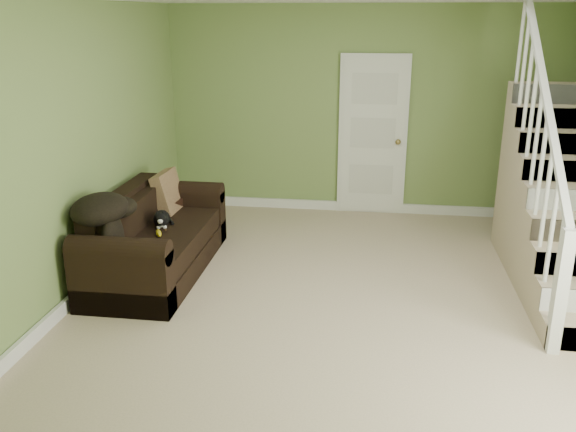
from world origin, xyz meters
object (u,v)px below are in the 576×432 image
(sofa, at_px, (154,242))
(banana, at_px, (159,233))
(side_table, at_px, (163,221))
(cat, at_px, (161,219))

(sofa, bearing_deg, banana, -51.97)
(sofa, relative_size, side_table, 2.69)
(sofa, distance_m, side_table, 0.77)
(side_table, distance_m, banana, 0.96)
(sofa, distance_m, banana, 0.25)
(sofa, height_order, banana, sofa)
(side_table, height_order, banana, side_table)
(side_table, xyz_separation_m, banana, (0.29, -0.90, 0.19))
(sofa, xyz_separation_m, banana, (0.12, -0.15, 0.16))
(cat, distance_m, banana, 0.27)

